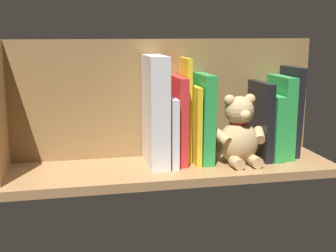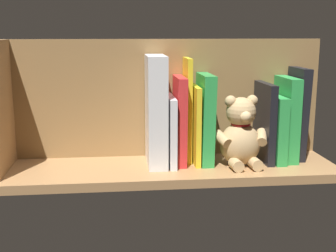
{
  "view_description": "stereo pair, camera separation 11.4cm",
  "coord_description": "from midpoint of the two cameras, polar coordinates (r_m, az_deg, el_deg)",
  "views": [
    {
      "loc": [
        23.3,
        108.75,
        33.45
      ],
      "look_at": [
        0.0,
        0.0,
        10.08
      ],
      "focal_mm": 48.73,
      "sensor_mm": 36.0,
      "label": 1
    },
    {
      "loc": [
        12.09,
        110.56,
        33.45
      ],
      "look_at": [
        0.0,
        0.0,
        10.08
      ],
      "focal_mm": 48.73,
      "sensor_mm": 36.0,
      "label": 2
    }
  ],
  "objects": [
    {
      "name": "ground_plane",
      "position": [
        1.16,
        2.81,
        -5.43
      ],
      "size": [
        84.78,
        24.65,
        2.2
      ],
      "primitive_type": "cube",
      "color": "#A87A4C"
    },
    {
      "name": "shelf_back_panel",
      "position": [
        1.22,
        2.15,
        3.48
      ],
      "size": [
        84.78,
        1.5,
        31.27
      ],
      "primitive_type": "cube",
      "color": "olive",
      "rests_on": "ground_plane"
    },
    {
      "name": "book_0",
      "position": [
        1.27,
        18.31,
        1.49
      ],
      "size": [
        3.19,
        10.78,
        24.04
      ],
      "primitive_type": "cube",
      "rotation": [
        0.0,
        -0.03,
        0.0
      ],
      "color": "black",
      "rests_on": "ground_plane"
    },
    {
      "name": "book_1",
      "position": [
        1.24,
        17.13,
        0.87
      ],
      "size": [
        3.03,
        12.93,
        21.68
      ],
      "primitive_type": "cube",
      "color": "green",
      "rests_on": "ground_plane"
    },
    {
      "name": "book_2",
      "position": [
        1.23,
        15.76,
        -0.26
      ],
      "size": [
        2.68,
        14.12,
        17.09
      ],
      "primitive_type": "cube",
      "color": "green",
      "rests_on": "ground_plane"
    },
    {
      "name": "book_3",
      "position": [
        1.22,
        14.59,
        0.46
      ],
      "size": [
        1.91,
        13.94,
        20.31
      ],
      "primitive_type": "cube",
      "color": "black",
      "rests_on": "ground_plane"
    },
    {
      "name": "teddy_bear",
      "position": [
        1.16,
        11.87,
        -1.12
      ],
      "size": [
        14.42,
        11.8,
        17.8
      ],
      "rotation": [
        0.0,
        0.0,
        0.07
      ],
      "color": "tan",
      "rests_on": "ground_plane"
    },
    {
      "name": "book_4",
      "position": [
        1.17,
        7.4,
        0.91
      ],
      "size": [
        3.4,
        13.12,
        22.71
      ],
      "primitive_type": "cube",
      "rotation": [
        0.0,
        -0.02,
        0.0
      ],
      "color": "green",
      "rests_on": "ground_plane"
    },
    {
      "name": "book_5",
      "position": [
        1.17,
        6.14,
        0.21
      ],
      "size": [
        1.29,
        12.94,
        19.82
      ],
      "primitive_type": "cube",
      "color": "yellow",
      "rests_on": "ground_plane"
    },
    {
      "name": "book_6",
      "position": [
        1.18,
        5.18,
        1.99
      ],
      "size": [
        1.24,
        9.57,
        26.68
      ],
      "primitive_type": "cube",
      "color": "yellow",
      "rests_on": "ground_plane"
    },
    {
      "name": "book_7",
      "position": [
        1.16,
        4.26,
        0.73
      ],
      "size": [
        2.39,
        12.84,
        22.12
      ],
      "primitive_type": "cube",
      "rotation": [
        0.0,
        -0.01,
        0.0
      ],
      "color": "red",
      "rests_on": "ground_plane"
    },
    {
      "name": "book_8",
      "position": [
        1.16,
        3.13,
        -0.54
      ],
      "size": [
        1.72,
        14.54,
        17.32
      ],
      "primitive_type": "cube",
      "color": "silver",
      "rests_on": "ground_plane"
    },
    {
      "name": "dictionary_thick_white",
      "position": [
        1.14,
        1.34,
        1.91
      ],
      "size": [
        4.73,
        14.46,
        27.51
      ],
      "primitive_type": "cube",
      "color": "silver",
      "rests_on": "ground_plane"
    }
  ]
}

